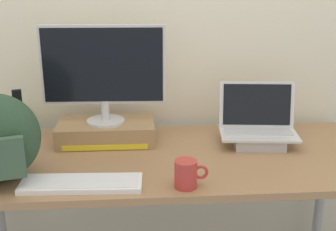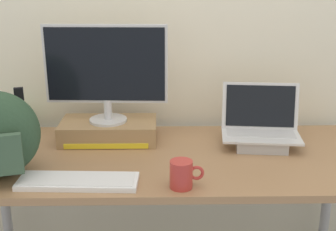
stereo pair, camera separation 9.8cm
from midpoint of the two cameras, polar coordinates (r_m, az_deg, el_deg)
back_wall at (r=2.23m, az=1.08°, el=13.20°), size 7.00×0.10×2.60m
desk at (r=1.94m, az=1.46°, el=-7.06°), size 1.81×0.74×0.74m
toner_box_yellow at (r=2.07m, az=-6.30°, el=-1.95°), size 0.44×0.24×0.09m
desktop_monitor at (r=1.99m, az=-6.60°, el=5.84°), size 0.55×0.17×0.44m
open_laptop at (r=2.05m, az=13.16°, el=-2.28°), size 0.37×0.25×0.27m
external_keyboard at (r=1.69m, az=-9.86°, el=-8.35°), size 0.45×0.16×0.02m
coffee_mug at (r=1.62m, az=3.55°, el=-7.58°), size 0.13×0.08×0.10m
plush_toy at (r=2.27m, az=-17.74°, el=-0.56°), size 0.12×0.12×0.12m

